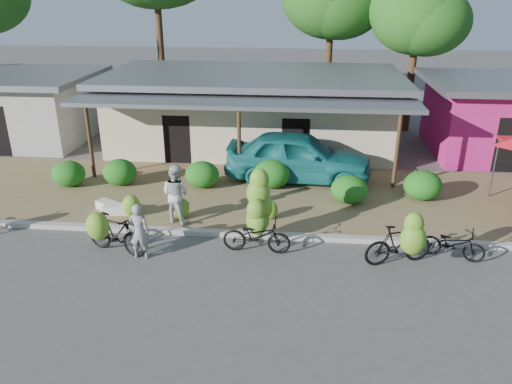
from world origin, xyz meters
TOP-DOWN VIEW (x-y plane):
  - ground at (0.00, 0.00)m, footprint 100.00×100.00m
  - sidewalk at (0.00, 5.00)m, footprint 60.00×6.00m
  - curb at (0.00, 2.00)m, footprint 60.00×0.25m
  - shop_main at (0.00, 10.93)m, footprint 13.00×8.50m
  - shop_pink at (10.50, 10.99)m, footprint 6.00×6.00m
  - shop_grey at (-11.00, 10.99)m, footprint 7.00×6.00m
  - tree_near_right at (7.31, 14.61)m, footprint 4.59×4.42m
  - hedge_0 at (-6.12, 5.13)m, footprint 1.20×1.08m
  - hedge_1 at (-4.32, 5.44)m, footprint 1.23×1.10m
  - hedge_2 at (-1.28, 5.48)m, footprint 1.23×1.11m
  - hedge_3 at (1.22, 5.68)m, footprint 1.34×1.21m
  - hedge_4 at (3.89, 4.55)m, footprint 1.23×1.11m
  - hedge_5 at (6.39, 5.10)m, footprint 1.29×1.16m
  - bike_left at (-2.77, 0.63)m, footprint 2.00×1.44m
  - bike_center at (1.12, 1.39)m, footprint 1.92×1.21m
  - bike_right at (4.95, 0.71)m, footprint 1.97×1.44m
  - bike_far_right at (6.42, 1.30)m, footprint 1.77×1.06m
  - loose_banana_a at (-3.03, 2.85)m, footprint 0.56×0.48m
  - loose_banana_b at (-1.43, 2.85)m, footprint 0.54×0.46m
  - loose_banana_c at (1.36, 3.05)m, footprint 0.48×0.41m
  - sack_near at (-3.55, 2.98)m, footprint 0.90×0.54m
  - sack_far at (-3.97, 3.24)m, footprint 0.84×0.69m
  - vendor at (-2.00, 0.51)m, footprint 0.60×0.40m
  - bystander at (-1.50, 2.60)m, footprint 1.10×0.99m
  - teal_van at (2.14, 6.58)m, footprint 5.48×2.47m

SIDE VIEW (x-z plane):
  - ground at x=0.00m, z-range 0.00..0.00m
  - sidewalk at x=0.00m, z-range 0.00..0.12m
  - curb at x=0.00m, z-range 0.00..0.15m
  - sack_far at x=-3.97m, z-range 0.12..0.40m
  - sack_near at x=-3.55m, z-range 0.12..0.42m
  - loose_banana_c at x=1.36m, z-range 0.12..0.72m
  - bike_far_right at x=6.42m, z-range 0.00..0.88m
  - loose_banana_b at x=-1.43m, z-range 0.12..0.79m
  - loose_banana_a at x=-3.03m, z-range 0.12..0.83m
  - hedge_0 at x=-6.12m, z-range 0.12..1.06m
  - hedge_1 at x=-4.32m, z-range 0.12..1.08m
  - hedge_2 at x=-1.28m, z-range 0.12..1.08m
  - hedge_4 at x=3.89m, z-range 0.12..1.08m
  - hedge_5 at x=6.39m, z-range 0.12..1.13m
  - hedge_3 at x=1.22m, z-range 0.12..1.17m
  - bike_left at x=-2.77m, z-range -0.08..1.41m
  - bike_right at x=4.95m, z-range -0.15..1.61m
  - vendor at x=-2.00m, z-range 0.00..1.60m
  - bike_center at x=1.12m, z-range -0.27..2.00m
  - teal_van at x=2.14m, z-range 0.12..1.95m
  - bystander at x=-1.50m, z-range 0.12..1.97m
  - shop_grey at x=-11.00m, z-range 0.04..3.19m
  - shop_pink at x=10.50m, z-range 0.05..3.30m
  - shop_main at x=0.00m, z-range 0.05..3.40m
  - tree_near_right at x=7.31m, z-range 1.96..9.29m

